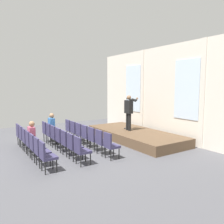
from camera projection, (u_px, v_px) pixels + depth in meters
ground_plane at (62, 152)px, 8.78m from camera, size 13.02×13.02×0.00m
rear_partition at (157, 92)px, 11.21m from camera, size 9.19×0.14×4.41m
stage_platform at (134, 135)px, 10.71m from camera, size 5.15×2.20×0.41m
speaker at (129, 110)px, 10.77m from camera, size 0.51×0.69×1.69m
mic_stand at (127, 122)px, 11.25m from camera, size 0.28×0.28×1.55m
chair_r0_c0 at (70, 128)px, 10.80m from camera, size 0.46×0.44×0.94m
chair_r0_c1 at (75, 130)px, 10.30m from camera, size 0.46×0.44×0.94m
chair_r0_c2 at (81, 132)px, 9.81m from camera, size 0.46×0.44×0.94m
chair_r0_c3 at (87, 135)px, 9.31m from camera, size 0.46×0.44×0.94m
chair_r0_c4 at (94, 137)px, 8.82m from camera, size 0.46×0.44×0.94m
chair_r0_c5 at (102, 141)px, 8.32m from camera, size 0.46×0.44×0.94m
chair_r0_c6 at (110, 144)px, 7.83m from camera, size 0.46×0.44×0.94m
chair_r1_c0 at (47, 131)px, 10.19m from camera, size 0.46×0.44×0.94m
chair_r1_c1 at (51, 133)px, 9.70m from camera, size 0.46×0.44×0.94m
audience_r1_c1 at (53, 127)px, 9.71m from camera, size 0.36×0.39×1.38m
chair_r1_c2 at (56, 135)px, 9.20m from camera, size 0.46×0.44×0.94m
chair_r1_c3 at (61, 138)px, 8.71m from camera, size 0.46×0.44×0.94m
chair_r1_c4 at (67, 141)px, 8.21m from camera, size 0.46×0.44×0.94m
chair_r1_c5 at (73, 145)px, 7.72m from camera, size 0.46×0.44×0.94m
chair_r1_c6 at (81, 149)px, 7.22m from camera, size 0.46×0.44×0.94m
chair_r2_c0 at (21, 133)px, 9.58m from camera, size 0.46×0.44×0.94m
chair_r2_c1 at (24, 136)px, 9.09m from camera, size 0.46×0.44×0.94m
chair_r2_c2 at (27, 139)px, 8.60m from camera, size 0.46×0.44×0.94m
chair_r2_c3 at (31, 142)px, 8.10m from camera, size 0.46×0.44×0.94m
audience_r2_c3 at (33, 137)px, 8.13m from camera, size 0.36×0.39×1.29m
chair_r2_c4 at (35, 146)px, 7.61m from camera, size 0.46×0.44×0.94m
chair_r2_c5 at (40, 150)px, 7.11m from camera, size 0.46×0.44×0.94m
chair_r2_c6 at (46, 155)px, 6.62m from camera, size 0.46×0.44×0.94m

